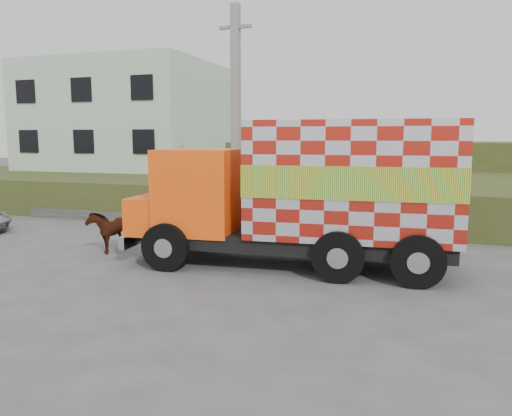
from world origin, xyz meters
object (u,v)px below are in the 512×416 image
(pedestrian, at_px, (268,164))
(cargo_truck, at_px, (308,193))
(utility_pole, at_px, (236,116))
(cow, at_px, (110,230))

(pedestrian, bearing_deg, cargo_truck, 100.32)
(utility_pole, relative_size, cow, 5.47)
(cow, height_order, pedestrian, pedestrian)
(cargo_truck, xyz_separation_m, cow, (-5.88, -0.09, -1.29))
(utility_pole, xyz_separation_m, cow, (-2.08, -4.98, -3.46))
(cargo_truck, distance_m, cow, 6.02)
(utility_pole, bearing_deg, cargo_truck, -52.17)
(pedestrian, bearing_deg, utility_pole, 26.83)
(utility_pole, distance_m, pedestrian, 2.20)
(utility_pole, bearing_deg, cow, -112.66)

